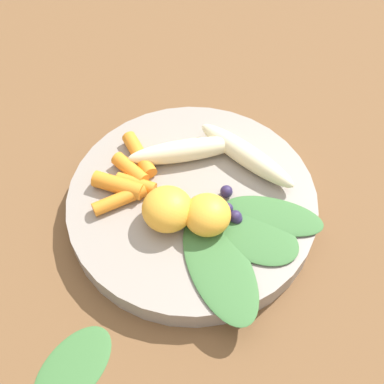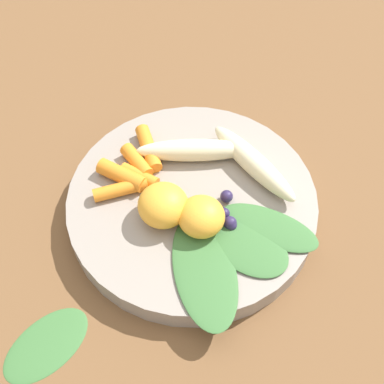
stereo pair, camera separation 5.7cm
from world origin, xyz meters
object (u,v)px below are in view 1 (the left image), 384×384
Objects in this scene: orange_segment_near at (205,216)px; kale_leaf_stray at (73,367)px; banana_peeled_left at (186,151)px; banana_peeled_right at (246,155)px; bowl at (192,204)px.

kale_leaf_stray is at bearing 23.73° from orange_segment_near.
banana_peeled_left is 0.07m from banana_peeled_right.
bowl is at bearing 86.36° from banana_peeled_left.
bowl is at bearing 81.27° from banana_peeled_right.
kale_leaf_stray is at bearing 94.77° from banana_peeled_right.
orange_segment_near is 0.20m from kale_leaf_stray.
orange_segment_near is at bearing 91.42° from banana_peeled_left.
banana_peeled_left is at bearing -169.70° from kale_leaf_stray.
bowl is at bearing -177.85° from kale_leaf_stray.
orange_segment_near reaches higher than banana_peeled_right.
banana_peeled_left is at bearing -101.95° from orange_segment_near.
banana_peeled_right is at bearing -165.54° from bowl.
orange_segment_near is at bearing 102.93° from banana_peeled_right.
banana_peeled_right is 0.10m from orange_segment_near.
banana_peeled_right is 2.70× the size of orange_segment_near.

